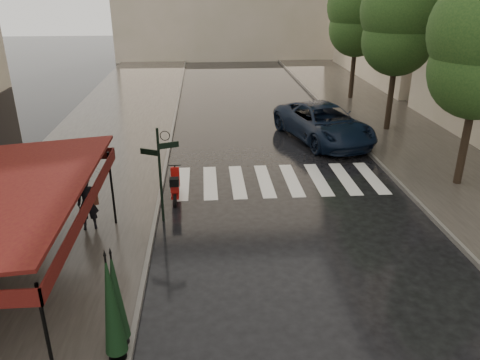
{
  "coord_description": "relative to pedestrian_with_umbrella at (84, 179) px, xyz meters",
  "views": [
    {
      "loc": [
        0.23,
        -10.45,
        7.08
      ],
      "look_at": [
        1.26,
        2.87,
        1.4
      ],
      "focal_mm": 35.0,
      "sensor_mm": 36.0,
      "label": 1
    }
  ],
  "objects": [
    {
      "name": "curb_far",
      "position": [
        10.8,
        9.53,
        -1.68
      ],
      "size": [
        0.12,
        60.0,
        0.16
      ],
      "primitive_type": "cube",
      "color": "#595651",
      "rests_on": "ground"
    },
    {
      "name": "signpost",
      "position": [
        2.16,
        0.53,
        0.07
      ],
      "size": [
        1.17,
        0.29,
        3.1
      ],
      "color": "black",
      "rests_on": "ground"
    },
    {
      "name": "pedestrian_with_umbrella",
      "position": [
        0.0,
        0.0,
        0.0
      ],
      "size": [
        1.2,
        1.21,
        2.46
      ],
      "rotation": [
        0.0,
        0.0,
        0.22
      ],
      "color": "black",
      "rests_on": "sidewalk_near"
    },
    {
      "name": "tree_far",
      "position": [
        13.05,
        16.53,
        3.7
      ],
      "size": [
        3.8,
        3.8,
        8.16
      ],
      "color": "black",
      "rests_on": "sidewalk_far"
    },
    {
      "name": "sidewalk_near",
      "position": [
        -1.15,
        9.53,
        -1.7
      ],
      "size": [
        6.0,
        60.0,
        0.12
      ],
      "primitive_type": "cube",
      "color": "#38332D",
      "rests_on": "ground"
    },
    {
      "name": "sidewalk_far",
      "position": [
        13.6,
        9.53,
        -1.7
      ],
      "size": [
        5.5,
        60.0,
        0.12
      ],
      "primitive_type": "cube",
      "color": "#38332D",
      "rests_on": "ground"
    },
    {
      "name": "parasol_back",
      "position": [
        1.7,
        -5.11,
        -0.43
      ],
      "size": [
        0.42,
        0.42,
        2.25
      ],
      "color": "black",
      "rests_on": "sidewalk_near"
    },
    {
      "name": "tree_mid",
      "position": [
        12.85,
        9.53,
        3.83
      ],
      "size": [
        3.8,
        3.8,
        8.34
      ],
      "color": "black",
      "rests_on": "sidewalk_far"
    },
    {
      "name": "crosswalk",
      "position": [
        6.33,
        3.53,
        -1.75
      ],
      "size": [
        7.85,
        3.2,
        0.01
      ],
      "color": "silver",
      "rests_on": "ground"
    },
    {
      "name": "parasol_front",
      "position": [
        1.7,
        -5.54,
        -0.31
      ],
      "size": [
        0.44,
        0.44,
        2.47
      ],
      "color": "black",
      "rests_on": "sidewalk_near"
    },
    {
      "name": "parked_car",
      "position": [
        9.21,
        8.33,
        -0.9
      ],
      "size": [
        4.38,
        6.7,
        1.72
      ],
      "primitive_type": "imported",
      "rotation": [
        0.0,
        0.0,
        0.27
      ],
      "color": "black",
      "rests_on": "ground"
    },
    {
      "name": "curb_near",
      "position": [
        1.9,
        9.53,
        -1.68
      ],
      "size": [
        0.12,
        60.0,
        0.16
      ],
      "primitive_type": "cube",
      "color": "#595651",
      "rests_on": "ground"
    },
    {
      "name": "scooter",
      "position": [
        2.47,
        2.06,
        -1.25
      ],
      "size": [
        0.44,
        1.66,
        1.09
      ],
      "rotation": [
        0.0,
        0.0,
        0.02
      ],
      "color": "black",
      "rests_on": "ground"
    },
    {
      "name": "ground",
      "position": [
        3.35,
        -2.47,
        -1.76
      ],
      "size": [
        120.0,
        120.0,
        0.0
      ],
      "primitive_type": "plane",
      "color": "black",
      "rests_on": "ground"
    }
  ]
}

